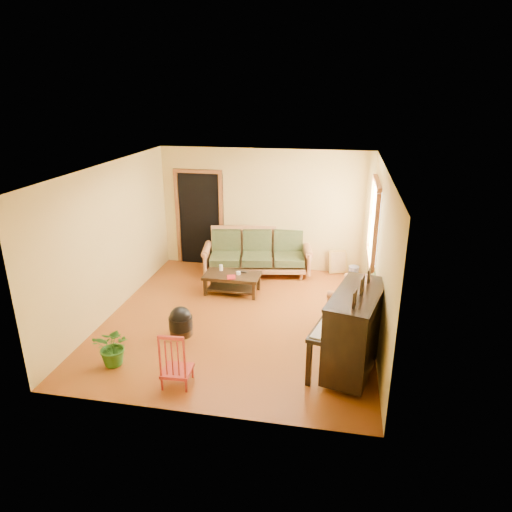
% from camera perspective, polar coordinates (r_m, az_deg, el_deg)
% --- Properties ---
extents(floor, '(5.00, 5.00, 0.00)m').
position_cam_1_polar(floor, '(7.98, -2.08, -7.81)').
color(floor, '#642D0D').
rests_on(floor, ground).
extents(doorway, '(1.08, 0.16, 2.05)m').
position_cam_1_polar(doorway, '(10.20, -7.07, 4.56)').
color(doorway, black).
rests_on(doorway, floor).
extents(window, '(0.12, 1.36, 1.46)m').
position_cam_1_polar(window, '(8.49, 14.54, 4.21)').
color(window, white).
rests_on(window, right_wall).
extents(sofa, '(2.35, 1.30, 0.95)m').
position_cam_1_polar(sofa, '(9.66, 0.14, 0.42)').
color(sofa, '#9A6038').
rests_on(sofa, floor).
extents(coffee_table, '(1.07, 0.60, 0.39)m').
position_cam_1_polar(coffee_table, '(8.87, -2.98, -3.45)').
color(coffee_table, black).
rests_on(coffee_table, floor).
extents(armchair, '(1.11, 1.14, 0.91)m').
position_cam_1_polar(armchair, '(8.00, 12.36, -4.60)').
color(armchair, '#9A6038').
rests_on(armchair, floor).
extents(piano, '(1.12, 1.52, 1.21)m').
position_cam_1_polar(piano, '(6.47, 12.23, -9.35)').
color(piano, black).
rests_on(piano, floor).
extents(footstool, '(0.49, 0.49, 0.36)m').
position_cam_1_polar(footstool, '(7.50, -9.38, -8.45)').
color(footstool, black).
rests_on(footstool, floor).
extents(red_chair, '(0.40, 0.44, 0.81)m').
position_cam_1_polar(red_chair, '(6.26, -9.94, -12.38)').
color(red_chair, maroon).
rests_on(red_chair, floor).
extents(leaning_frame, '(0.41, 0.23, 0.54)m').
position_cam_1_polar(leaning_frame, '(9.91, 10.20, -0.68)').
color(leaning_frame, '#B58E3C').
rests_on(leaning_frame, floor).
extents(ceramic_crock, '(0.25, 0.25, 0.27)m').
position_cam_1_polar(ceramic_crock, '(9.75, 12.10, -2.02)').
color(ceramic_crock, '#324796').
rests_on(ceramic_crock, floor).
extents(potted_plant, '(0.53, 0.46, 0.59)m').
position_cam_1_polar(potted_plant, '(6.92, -17.35, -10.73)').
color(potted_plant, '#275F1B').
rests_on(potted_plant, floor).
extents(book, '(0.21, 0.24, 0.02)m').
position_cam_1_polar(book, '(8.62, -3.64, -2.69)').
color(book, maroon).
rests_on(book, coffee_table).
extents(candle, '(0.09, 0.09, 0.12)m').
position_cam_1_polar(candle, '(8.96, -4.39, -1.46)').
color(candle, white).
rests_on(candle, coffee_table).
extents(glass_jar, '(0.10, 0.10, 0.06)m').
position_cam_1_polar(glass_jar, '(8.77, -2.22, -2.13)').
color(glass_jar, white).
rests_on(glass_jar, coffee_table).
extents(remote, '(0.16, 0.08, 0.02)m').
position_cam_1_polar(remote, '(8.87, -1.68, -2.00)').
color(remote, black).
rests_on(remote, coffee_table).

